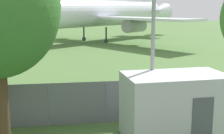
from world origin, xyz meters
TOP-DOWN VIEW (x-y plane):
  - perimeter_fence at (-0.00, 10.33)m, footprint 56.07×0.07m
  - airplane at (1.90, 44.30)m, footprint 35.31×30.88m
  - portable_cabin at (2.47, 8.29)m, footprint 4.15×2.56m
  - light_mast at (1.81, 9.31)m, footprint 0.44×0.44m

SIDE VIEW (x-z plane):
  - perimeter_fence at x=0.00m, z-range 0.00..1.93m
  - portable_cabin at x=2.47m, z-range 0.00..2.61m
  - light_mast at x=1.81m, z-range 0.82..7.44m
  - airplane at x=1.90m, z-range -1.87..10.47m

